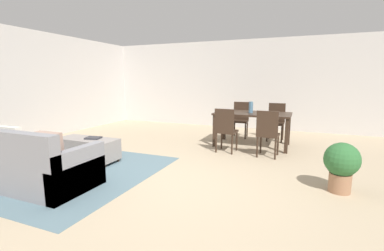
% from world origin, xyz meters
% --- Properties ---
extents(ground_plane, '(10.80, 10.80, 0.00)m').
position_xyz_m(ground_plane, '(0.00, 0.00, 0.00)').
color(ground_plane, tan).
extents(wall_back, '(9.00, 0.12, 2.70)m').
position_xyz_m(wall_back, '(0.00, 5.00, 1.35)').
color(wall_back, beige).
rests_on(wall_back, ground_plane).
extents(area_rug, '(3.00, 2.80, 0.01)m').
position_xyz_m(area_rug, '(-1.90, -0.28, 0.00)').
color(area_rug, slate).
rests_on(area_rug, ground_plane).
extents(couch, '(2.08, 0.90, 0.86)m').
position_xyz_m(couch, '(-1.91, -0.92, 0.30)').
color(couch, gray).
rests_on(couch, ground_plane).
extents(ottoman_table, '(1.16, 0.47, 0.43)m').
position_xyz_m(ottoman_table, '(-1.88, 0.31, 0.24)').
color(ottoman_table, gray).
rests_on(ottoman_table, ground_plane).
extents(dining_table, '(1.66, 0.93, 0.76)m').
position_xyz_m(dining_table, '(0.71, 2.68, 0.67)').
color(dining_table, '#332319').
rests_on(dining_table, ground_plane).
extents(dining_chair_near_left, '(0.42, 0.42, 0.92)m').
position_xyz_m(dining_chair_near_left, '(0.30, 1.87, 0.52)').
color(dining_chair_near_left, '#332319').
rests_on(dining_chair_near_left, ground_plane).
extents(dining_chair_near_right, '(0.42, 0.42, 0.92)m').
position_xyz_m(dining_chair_near_right, '(1.15, 1.83, 0.52)').
color(dining_chair_near_right, '#332319').
rests_on(dining_chair_near_right, ground_plane).
extents(dining_chair_far_left, '(0.42, 0.42, 0.92)m').
position_xyz_m(dining_chair_far_left, '(0.25, 3.54, 0.52)').
color(dining_chair_far_left, '#332319').
rests_on(dining_chair_far_left, ground_plane).
extents(dining_chair_far_right, '(0.41, 0.41, 0.92)m').
position_xyz_m(dining_chair_far_right, '(1.15, 3.49, 0.52)').
color(dining_chair_far_right, '#332319').
rests_on(dining_chair_far_right, ground_plane).
extents(vase_centerpiece, '(0.09, 0.09, 0.25)m').
position_xyz_m(vase_centerpiece, '(0.67, 2.64, 0.89)').
color(vase_centerpiece, slate).
rests_on(vase_centerpiece, dining_table).
extents(book_on_ottoman, '(0.30, 0.25, 0.03)m').
position_xyz_m(book_on_ottoman, '(-1.76, 0.33, 0.45)').
color(book_on_ottoman, '#333338').
rests_on(book_on_ottoman, ottoman_table).
extents(potted_plant, '(0.45, 0.45, 0.68)m').
position_xyz_m(potted_plant, '(2.27, 0.52, 0.39)').
color(potted_plant, '#996B4C').
rests_on(potted_plant, ground_plane).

